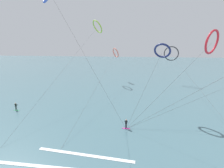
{
  "coord_description": "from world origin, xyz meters",
  "views": [
    {
      "loc": [
        4.28,
        -7.66,
        13.68
      ],
      "look_at": [
        0.0,
        19.87,
        7.1
      ],
      "focal_mm": 25.74,
      "sensor_mm": 36.0,
      "label": 1
    }
  ],
  "objects_px": {
    "surfer_emerald": "(16,107)",
    "kite_crimson": "(212,42)",
    "kite_navy": "(162,51)",
    "kite_lime": "(97,27)",
    "kite_coral": "(116,53)",
    "kite_charcoal": "(171,54)",
    "surfer_magenta": "(126,125)"
  },
  "relations": [
    {
      "from": "kite_crimson",
      "to": "surfer_magenta",
      "type": "bearing_deg",
      "value": -18.06
    },
    {
      "from": "surfer_emerald",
      "to": "kite_lime",
      "type": "height_order",
      "value": "kite_lime"
    },
    {
      "from": "kite_charcoal",
      "to": "kite_navy",
      "type": "relative_size",
      "value": 3.18
    },
    {
      "from": "surfer_emerald",
      "to": "kite_crimson",
      "type": "relative_size",
      "value": 0.1
    },
    {
      "from": "surfer_emerald",
      "to": "kite_crimson",
      "type": "distance_m",
      "value": 41.06
    },
    {
      "from": "kite_coral",
      "to": "kite_navy",
      "type": "bearing_deg",
      "value": 167.32
    },
    {
      "from": "surfer_emerald",
      "to": "surfer_magenta",
      "type": "bearing_deg",
      "value": 80.1
    },
    {
      "from": "kite_coral",
      "to": "kite_lime",
      "type": "xyz_separation_m",
      "value": [
        -6.8,
        -1.7,
        9.76
      ]
    },
    {
      "from": "kite_navy",
      "to": "kite_lime",
      "type": "xyz_separation_m",
      "value": [
        -20.0,
        30.12,
        8.04
      ]
    },
    {
      "from": "surfer_emerald",
      "to": "kite_navy",
      "type": "height_order",
      "value": "kite_navy"
    },
    {
      "from": "surfer_emerald",
      "to": "kite_navy",
      "type": "distance_m",
      "value": 32.7
    },
    {
      "from": "surfer_magenta",
      "to": "kite_coral",
      "type": "distance_m",
      "value": 41.22
    },
    {
      "from": "kite_charcoal",
      "to": "kite_crimson",
      "type": "bearing_deg",
      "value": 110.19
    },
    {
      "from": "kite_charcoal",
      "to": "kite_lime",
      "type": "bearing_deg",
      "value": 16.7
    },
    {
      "from": "surfer_magenta",
      "to": "kite_charcoal",
      "type": "xyz_separation_m",
      "value": [
        13.57,
        36.8,
        10.24
      ]
    },
    {
      "from": "kite_crimson",
      "to": "kite_charcoal",
      "type": "relative_size",
      "value": 0.36
    },
    {
      "from": "kite_navy",
      "to": "kite_lime",
      "type": "relative_size",
      "value": 0.29
    },
    {
      "from": "kite_lime",
      "to": "kite_charcoal",
      "type": "bearing_deg",
      "value": -131.85
    },
    {
      "from": "kite_crimson",
      "to": "kite_coral",
      "type": "height_order",
      "value": "kite_crimson"
    },
    {
      "from": "kite_crimson",
      "to": "kite_navy",
      "type": "height_order",
      "value": "kite_crimson"
    },
    {
      "from": "kite_navy",
      "to": "kite_coral",
      "type": "bearing_deg",
      "value": -46.43
    },
    {
      "from": "surfer_emerald",
      "to": "kite_charcoal",
      "type": "bearing_deg",
      "value": 130.93
    },
    {
      "from": "surfer_magenta",
      "to": "kite_charcoal",
      "type": "distance_m",
      "value": 40.53
    },
    {
      "from": "surfer_magenta",
      "to": "surfer_emerald",
      "type": "distance_m",
      "value": 24.5
    },
    {
      "from": "kite_charcoal",
      "to": "kite_lime",
      "type": "relative_size",
      "value": 0.93
    },
    {
      "from": "surfer_emerald",
      "to": "kite_navy",
      "type": "bearing_deg",
      "value": 96.17
    },
    {
      "from": "kite_crimson",
      "to": "kite_coral",
      "type": "bearing_deg",
      "value": -100.39
    },
    {
      "from": "surfer_magenta",
      "to": "surfer_emerald",
      "type": "xyz_separation_m",
      "value": [
        -24.12,
        4.27,
        0.0
      ]
    },
    {
      "from": "surfer_emerald",
      "to": "kite_coral",
      "type": "bearing_deg",
      "value": 154.17
    },
    {
      "from": "surfer_emerald",
      "to": "kite_charcoal",
      "type": "distance_m",
      "value": 50.83
    },
    {
      "from": "surfer_emerald",
      "to": "kite_coral",
      "type": "relative_size",
      "value": 0.03
    },
    {
      "from": "surfer_magenta",
      "to": "kite_lime",
      "type": "height_order",
      "value": "kite_lime"
    }
  ]
}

